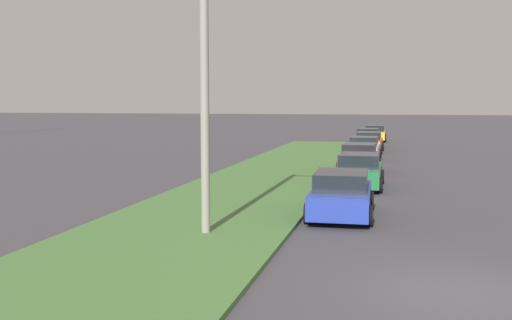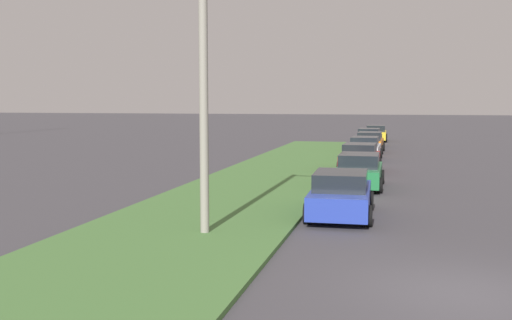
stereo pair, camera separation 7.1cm
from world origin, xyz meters
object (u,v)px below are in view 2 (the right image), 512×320
at_px(parked_car_white, 365,149).
at_px(parked_car_yellow, 376,133).
at_px(parked_car_blue, 341,195).
at_px(parked_car_black, 369,138).
at_px(parked_car_orange, 370,142).
at_px(streetlight, 216,74).
at_px(parked_car_green, 359,171).
at_px(parked_car_red, 360,158).

relative_size(parked_car_white, parked_car_yellow, 1.00).
height_order(parked_car_blue, parked_car_black, same).
relative_size(parked_car_orange, streetlight, 0.58).
bearing_deg(parked_car_blue, parked_car_orange, -1.07).
height_order(parked_car_orange, parked_car_black, same).
relative_size(parked_car_green, parked_car_red, 0.99).
xyz_separation_m(parked_car_black, streetlight, (-33.42, 2.50, 3.67)).
relative_size(parked_car_blue, parked_car_black, 1.00).
relative_size(parked_car_white, streetlight, 0.58).
relative_size(parked_car_blue, parked_car_yellow, 1.01).
height_order(parked_car_white, parked_car_yellow, same).
relative_size(parked_car_yellow, streetlight, 0.58).
xyz_separation_m(parked_car_blue, parked_car_green, (6.55, -0.17, 0.00)).
relative_size(parked_car_black, streetlight, 0.58).
bearing_deg(parked_car_blue, parked_car_yellow, -1.27).
bearing_deg(parked_car_green, parked_car_red, 3.22).
bearing_deg(parked_car_green, parked_car_white, 1.96).
relative_size(parked_car_red, parked_car_orange, 1.01).
bearing_deg(parked_car_black, parked_car_red, -177.09).
distance_m(parked_car_blue, parked_car_white, 18.59).
height_order(parked_car_red, parked_car_black, same).
distance_m(parked_car_red, parked_car_black, 17.36).
height_order(parked_car_green, parked_car_white, same).
bearing_deg(parked_car_black, parked_car_green, -176.54).
xyz_separation_m(parked_car_blue, parked_car_white, (18.59, 0.24, 0.00)).
distance_m(parked_car_black, streetlight, 33.71).
xyz_separation_m(parked_car_blue, parked_car_yellow, (36.22, 0.17, 0.00)).
height_order(parked_car_white, parked_car_black, same).
distance_m(parked_car_green, parked_car_orange, 17.76).
distance_m(parked_car_orange, parked_car_yellow, 11.92).
relative_size(parked_car_green, parked_car_orange, 0.99).
bearing_deg(parked_car_green, parked_car_black, 1.62).
bearing_deg(parked_car_orange, parked_car_white, -179.42).
bearing_deg(parked_car_red, parked_car_green, -174.84).
distance_m(parked_car_green, parked_car_yellow, 29.67).
distance_m(parked_car_white, parked_car_orange, 5.71).
xyz_separation_m(parked_car_white, streetlight, (-22.17, 2.75, 3.67)).
distance_m(parked_car_green, parked_car_red, 5.94).
height_order(parked_car_blue, parked_car_orange, same).
xyz_separation_m(parked_car_orange, parked_car_black, (5.54, 0.29, 0.00)).
distance_m(parked_car_black, parked_car_yellow, 6.38).
distance_m(parked_car_green, parked_car_white, 12.05).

